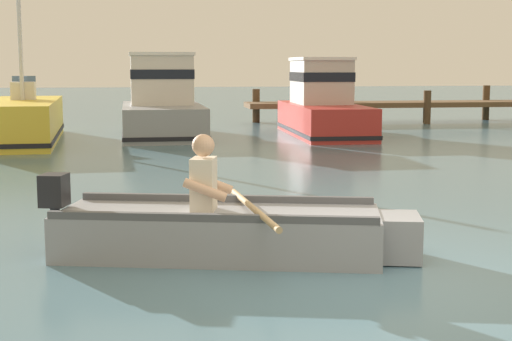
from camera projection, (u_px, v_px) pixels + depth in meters
name	position (u px, v px, depth m)	size (l,w,h in m)	color
ground_plane	(397.00, 290.00, 6.30)	(120.00, 120.00, 0.00)	slate
wooden_dock	(419.00, 104.00, 24.85)	(11.36, 1.64, 1.17)	brown
rowboat_with_person	(226.00, 230.00, 7.43)	(3.70, 2.14, 1.19)	gray
moored_boat_yellow	(23.00, 122.00, 18.48)	(1.95, 5.79, 3.83)	gold
moored_boat_grey	(162.00, 106.00, 19.86)	(2.13, 4.51, 2.18)	gray
moored_boat_red	(323.00, 107.00, 20.21)	(1.80, 4.81, 2.06)	#B72D28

